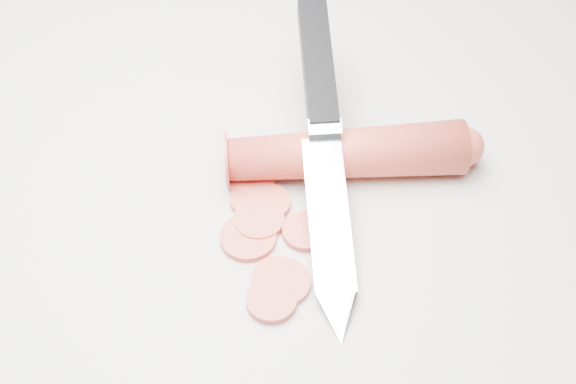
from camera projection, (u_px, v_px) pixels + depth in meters
The scene contains 12 objects.
ground at pixel (293, 184), 0.58m from camera, with size 2.40×2.40×0.00m, color beige.
carrot at pixel (346, 153), 0.57m from camera, with size 0.04×0.04×0.17m, color red.
carrot_slice_0 at pixel (248, 238), 0.55m from camera, with size 0.04×0.04×0.01m, color #D04637.
carrot_slice_1 at pixel (277, 279), 0.53m from camera, with size 0.03×0.03×0.01m, color #D04637.
carrot_slice_2 at pixel (251, 177), 0.58m from camera, with size 0.04×0.04×0.01m, color #D04637.
carrot_slice_3 at pixel (282, 283), 0.52m from camera, with size 0.04×0.04×0.01m, color #D04637.
carrot_slice_4 at pixel (305, 232), 0.55m from camera, with size 0.03×0.03×0.01m, color #D04637.
carrot_slice_5 at pixel (253, 200), 0.57m from camera, with size 0.03×0.03×0.01m, color #D04637.
carrot_slice_6 at pixel (272, 301), 0.51m from camera, with size 0.03×0.03×0.01m, color #D04637.
carrot_slice_7 at pixel (259, 220), 0.56m from camera, with size 0.04×0.04×0.01m, color #D04637.
carrot_slice_8 at pixel (268, 203), 0.56m from camera, with size 0.03×0.03×0.01m, color #D04637.
kitchen_knife at pixel (327, 147), 0.55m from camera, with size 0.17×0.24×0.08m, color silver, non-canonical shape.
Camera 1 is at (0.18, -0.33, 0.44)m, focal length 50.00 mm.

